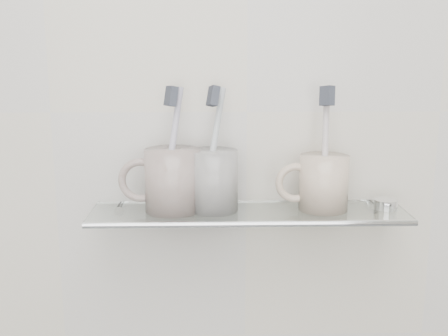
{
  "coord_description": "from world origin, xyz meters",
  "views": [
    {
      "loc": [
        -0.06,
        0.18,
        1.35
      ],
      "look_at": [
        -0.04,
        1.04,
        1.17
      ],
      "focal_mm": 45.0,
      "sensor_mm": 36.0,
      "label": 1
    }
  ],
  "objects_px": {
    "shelf_glass": "(249,213)",
    "mug_right": "(324,183)",
    "mug_left": "(173,180)",
    "mug_center": "(213,181)"
  },
  "relations": [
    {
      "from": "shelf_glass",
      "to": "mug_right",
      "type": "height_order",
      "value": "mug_right"
    },
    {
      "from": "mug_center",
      "to": "mug_right",
      "type": "xyz_separation_m",
      "value": [
        0.17,
        0.0,
        -0.0
      ]
    },
    {
      "from": "mug_right",
      "to": "mug_left",
      "type": "bearing_deg",
      "value": 165.72
    },
    {
      "from": "mug_left",
      "to": "mug_right",
      "type": "xyz_separation_m",
      "value": [
        0.24,
        0.0,
        -0.01
      ]
    },
    {
      "from": "mug_center",
      "to": "mug_right",
      "type": "bearing_deg",
      "value": -14.29
    },
    {
      "from": "mug_left",
      "to": "mug_right",
      "type": "relative_size",
      "value": 1.13
    },
    {
      "from": "shelf_glass",
      "to": "mug_left",
      "type": "xyz_separation_m",
      "value": [
        -0.12,
        0.0,
        0.05
      ]
    },
    {
      "from": "mug_left",
      "to": "mug_right",
      "type": "height_order",
      "value": "mug_left"
    },
    {
      "from": "shelf_glass",
      "to": "mug_right",
      "type": "xyz_separation_m",
      "value": [
        0.12,
        0.0,
        0.05
      ]
    },
    {
      "from": "shelf_glass",
      "to": "mug_right",
      "type": "relative_size",
      "value": 5.71
    }
  ]
}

